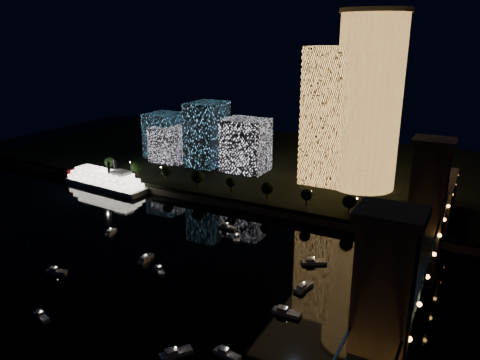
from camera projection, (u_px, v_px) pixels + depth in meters
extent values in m
plane|color=black|center=(180.00, 301.00, 149.37)|extent=(520.00, 520.00, 0.00)
cube|color=black|center=(332.00, 170.00, 283.39)|extent=(420.00, 160.00, 5.00)
cube|color=#6B5E4C|center=(281.00, 213.00, 217.99)|extent=(420.00, 6.00, 3.00)
cylinder|color=#FFB051|center=(368.00, 104.00, 232.10)|extent=(32.00, 32.00, 85.88)
cylinder|color=#6B5E4C|center=(376.00, 10.00, 218.83)|extent=(34.00, 34.00, 2.00)
cube|color=#FFB051|center=(327.00, 117.00, 242.41)|extent=(22.14, 22.14, 70.46)
cube|color=silver|center=(246.00, 145.00, 268.56)|extent=(24.51, 20.74, 30.16)
cube|color=#58B7F1|center=(207.00, 134.00, 280.00)|extent=(18.87, 24.53, 37.73)
cube|color=silver|center=(171.00, 144.00, 290.55)|extent=(21.39, 19.45, 21.39)
cube|color=#58B7F1|center=(165.00, 135.00, 300.51)|extent=(19.97, 21.96, 27.95)
cube|color=navy|center=(395.00, 305.00, 114.92)|extent=(10.00, 260.00, 2.00)
cube|color=#6B5E4C|center=(425.00, 215.00, 155.22)|extent=(11.00, 9.00, 48.00)
cube|color=#6B5E4C|center=(380.00, 327.00, 96.26)|extent=(11.00, 9.00, 48.00)
cube|color=#6B5E4C|center=(435.00, 142.00, 147.68)|extent=(13.00, 11.00, 2.00)
cube|color=#6B5E4C|center=(392.00, 214.00, 88.71)|extent=(13.00, 11.00, 2.00)
cube|color=navy|center=(377.00, 275.00, 115.03)|extent=(0.50, 150.00, 0.50)
cube|color=navy|center=(420.00, 285.00, 110.57)|extent=(0.50, 150.00, 0.50)
cube|color=#6B5E4C|center=(437.00, 204.00, 201.12)|extent=(12.00, 40.00, 23.00)
cube|color=navy|center=(364.00, 312.00, 105.98)|extent=(0.50, 0.50, 7.00)
cube|color=navy|center=(386.00, 267.00, 126.20)|extent=(0.50, 0.50, 7.00)
cube|color=navy|center=(401.00, 235.00, 146.42)|extent=(0.50, 0.50, 7.00)
cube|color=navy|center=(413.00, 210.00, 166.63)|extent=(0.50, 0.50, 7.00)
sphere|color=orange|center=(373.00, 293.00, 116.83)|extent=(1.20, 1.20, 1.20)
sphere|color=orange|center=(404.00, 229.00, 154.73)|extent=(1.20, 1.20, 1.20)
sphere|color=orange|center=(423.00, 190.00, 192.64)|extent=(1.20, 1.20, 1.20)
cube|color=silver|center=(105.00, 185.00, 257.72)|extent=(53.85, 16.67, 2.65)
cube|color=white|center=(105.00, 181.00, 256.95)|extent=(49.35, 15.18, 2.43)
cube|color=white|center=(105.00, 177.00, 256.22)|extent=(44.86, 13.70, 2.43)
cube|color=white|center=(104.00, 173.00, 255.48)|extent=(38.16, 12.03, 2.43)
cube|color=silver|center=(121.00, 173.00, 248.00)|extent=(9.37, 7.36, 1.99)
cylinder|color=black|center=(109.00, 167.00, 248.92)|extent=(1.55, 1.55, 6.62)
cylinder|color=black|center=(115.00, 166.00, 252.46)|extent=(1.55, 1.55, 6.62)
cylinder|color=maroon|center=(73.00, 174.00, 270.82)|extent=(8.56, 10.57, 7.73)
cube|color=silver|center=(111.00, 233.00, 198.85)|extent=(3.86, 7.28, 1.20)
cube|color=silver|center=(109.00, 231.00, 197.55)|extent=(2.35, 2.80, 1.00)
sphere|color=white|center=(110.00, 228.00, 198.24)|extent=(0.36, 0.36, 0.36)
cube|color=silver|center=(146.00, 259.00, 175.66)|extent=(3.46, 8.26, 1.20)
cube|color=silver|center=(144.00, 258.00, 174.26)|extent=(2.39, 3.03, 1.00)
sphere|color=white|center=(145.00, 254.00, 175.05)|extent=(0.36, 0.36, 0.36)
cube|color=silver|center=(160.00, 271.00, 166.87)|extent=(7.21, 6.51, 1.20)
cube|color=silver|center=(159.00, 267.00, 167.51)|extent=(3.22, 3.12, 1.00)
sphere|color=white|center=(159.00, 266.00, 166.26)|extent=(0.36, 0.36, 0.36)
cube|color=silver|center=(287.00, 313.00, 142.06)|extent=(8.86, 3.08, 1.20)
cube|color=silver|center=(283.00, 309.00, 142.28)|extent=(3.14, 2.38, 1.00)
sphere|color=white|center=(287.00, 307.00, 141.45)|extent=(0.36, 0.36, 0.36)
cube|color=silver|center=(176.00, 353.00, 124.08)|extent=(7.27, 8.76, 1.20)
cube|color=silver|center=(171.00, 351.00, 123.18)|extent=(3.60, 3.80, 1.00)
sphere|color=white|center=(176.00, 347.00, 123.48)|extent=(0.36, 0.36, 0.36)
cube|color=silver|center=(227.00, 227.00, 204.45)|extent=(8.38, 2.96, 1.20)
cube|color=silver|center=(225.00, 224.00, 204.71)|extent=(2.98, 2.26, 1.00)
sphere|color=white|center=(227.00, 223.00, 203.85)|extent=(0.36, 0.36, 0.36)
cube|color=silver|center=(237.00, 239.00, 192.96)|extent=(5.63, 7.96, 1.20)
cube|color=silver|center=(237.00, 235.00, 193.72)|extent=(2.98, 3.29, 1.00)
sphere|color=white|center=(237.00, 234.00, 192.36)|extent=(0.36, 0.36, 0.36)
cube|color=silver|center=(227.00, 355.00, 123.63)|extent=(7.88, 3.40, 1.20)
cube|color=silver|center=(224.00, 349.00, 123.93)|extent=(2.90, 2.31, 1.00)
sphere|color=white|center=(227.00, 348.00, 123.03)|extent=(0.36, 0.36, 0.36)
cube|color=silver|center=(42.00, 317.00, 139.92)|extent=(7.32, 4.19, 1.20)
cube|color=silver|center=(40.00, 312.00, 140.30)|extent=(2.87, 2.45, 1.00)
sphere|color=white|center=(41.00, 311.00, 139.32)|extent=(0.36, 0.36, 0.36)
cube|color=silver|center=(57.00, 272.00, 166.43)|extent=(7.82, 4.33, 1.20)
cube|color=silver|center=(53.00, 269.00, 166.32)|extent=(3.04, 2.58, 1.00)
sphere|color=white|center=(56.00, 267.00, 165.82)|extent=(0.36, 0.36, 0.36)
cube|color=silver|center=(304.00, 287.00, 156.20)|extent=(4.54, 8.56, 1.20)
cube|color=silver|center=(302.00, 286.00, 155.00)|extent=(2.76, 3.29, 1.00)
sphere|color=white|center=(304.00, 282.00, 155.60)|extent=(0.36, 0.36, 0.36)
cube|color=silver|center=(314.00, 262.00, 173.41)|extent=(9.57, 7.44, 1.20)
cube|color=silver|center=(310.00, 259.00, 172.99)|extent=(4.07, 3.79, 1.00)
sphere|color=white|center=(314.00, 257.00, 172.80)|extent=(0.36, 0.36, 0.36)
cylinder|color=black|center=(110.00, 168.00, 270.49)|extent=(0.70, 0.70, 4.00)
sphere|color=black|center=(110.00, 162.00, 269.43)|extent=(6.08, 6.08, 6.08)
cylinder|color=black|center=(137.00, 173.00, 261.56)|extent=(0.70, 0.70, 4.00)
sphere|color=black|center=(137.00, 167.00, 260.50)|extent=(6.72, 6.72, 6.72)
cylinder|color=black|center=(166.00, 178.00, 252.63)|extent=(0.70, 0.70, 4.00)
sphere|color=black|center=(166.00, 171.00, 251.57)|extent=(5.75, 5.75, 5.75)
cylinder|color=black|center=(197.00, 183.00, 243.70)|extent=(0.70, 0.70, 4.00)
sphere|color=black|center=(197.00, 176.00, 242.64)|extent=(6.97, 6.97, 6.97)
cylinder|color=black|center=(231.00, 189.00, 234.77)|extent=(0.70, 0.70, 4.00)
sphere|color=black|center=(231.00, 182.00, 233.72)|extent=(5.09, 5.09, 5.09)
cylinder|color=black|center=(267.00, 195.00, 225.85)|extent=(0.70, 0.70, 4.00)
sphere|color=black|center=(267.00, 188.00, 224.79)|extent=(6.27, 6.27, 6.27)
cylinder|color=black|center=(306.00, 202.00, 216.92)|extent=(0.70, 0.70, 4.00)
sphere|color=black|center=(307.00, 194.00, 215.86)|extent=(5.56, 5.56, 5.56)
cylinder|color=black|center=(349.00, 209.00, 207.99)|extent=(0.70, 0.70, 4.00)
sphere|color=black|center=(349.00, 201.00, 206.93)|extent=(6.35, 6.35, 6.35)
cylinder|color=black|center=(395.00, 217.00, 199.06)|extent=(0.70, 0.70, 4.00)
sphere|color=black|center=(396.00, 209.00, 198.00)|extent=(6.81, 6.81, 6.81)
cylinder|color=black|center=(130.00, 167.00, 270.92)|extent=(0.24, 0.24, 5.00)
sphere|color=#FFCC7F|center=(130.00, 162.00, 270.08)|extent=(0.70, 0.70, 0.70)
cylinder|color=black|center=(161.00, 172.00, 261.10)|extent=(0.24, 0.24, 5.00)
sphere|color=#FFCC7F|center=(161.00, 167.00, 260.26)|extent=(0.70, 0.70, 0.70)
cylinder|color=black|center=(194.00, 177.00, 251.28)|extent=(0.24, 0.24, 5.00)
sphere|color=#FFCC7F|center=(194.00, 172.00, 250.44)|extent=(0.70, 0.70, 0.70)
cylinder|color=black|center=(230.00, 183.00, 241.46)|extent=(0.24, 0.24, 5.00)
sphere|color=#FFCC7F|center=(230.00, 178.00, 240.62)|extent=(0.70, 0.70, 0.70)
cylinder|color=black|center=(269.00, 190.00, 231.64)|extent=(0.24, 0.24, 5.00)
sphere|color=#FFCC7F|center=(269.00, 184.00, 230.80)|extent=(0.70, 0.70, 0.70)
cylinder|color=black|center=(311.00, 197.00, 221.82)|extent=(0.24, 0.24, 5.00)
sphere|color=#FFCC7F|center=(311.00, 191.00, 220.98)|extent=(0.70, 0.70, 0.70)
cylinder|color=black|center=(357.00, 204.00, 212.00)|extent=(0.24, 0.24, 5.00)
sphere|color=#FFCC7F|center=(357.00, 198.00, 211.15)|extent=(0.70, 0.70, 0.70)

